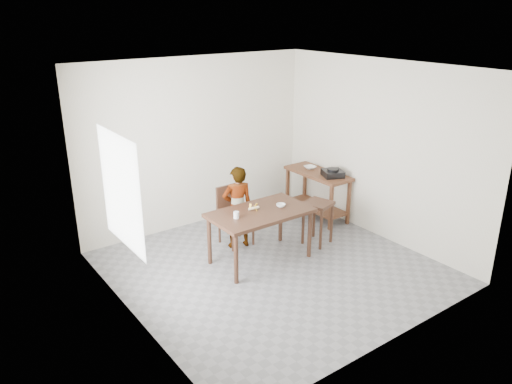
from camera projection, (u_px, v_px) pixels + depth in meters
floor at (273, 269)px, 6.88m from camera, size 4.00×4.00×0.04m
ceiling at (276, 66)px, 5.93m from camera, size 4.00×4.00×0.04m
wall_back at (196, 143)px, 7.93m from camera, size 4.00×0.04×2.70m
wall_front at (402, 228)px, 4.88m from camera, size 4.00×0.04×2.70m
wall_left at (125, 211)px, 5.29m from camera, size 0.04×4.00×2.70m
wall_right at (380, 150)px, 7.52m from camera, size 0.04×4.00×2.70m
window_pane at (121, 191)px, 5.42m from camera, size 0.02×1.10×1.30m
dining_table at (260, 236)px, 6.97m from camera, size 1.40×0.80×0.75m
prep_counter at (317, 194)px, 8.44m from camera, size 0.50×1.20×0.80m
child at (237, 207)px, 7.30m from camera, size 0.52×0.41×1.25m
dining_chair at (236, 217)px, 7.44m from camera, size 0.43×0.43×0.89m
stool at (317, 223)px, 7.50m from camera, size 0.46×0.46×0.66m
glass_tumbler at (236, 215)px, 6.60m from camera, size 0.09×0.09×0.09m
small_bowl at (281, 205)px, 6.98m from camera, size 0.15×0.15×0.04m
banana at (254, 208)px, 6.88m from camera, size 0.19×0.16×0.06m
serving_bowl at (310, 167)px, 8.46m from camera, size 0.21×0.21×0.05m
gas_burner at (333, 173)px, 8.07m from camera, size 0.41×0.41×0.10m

